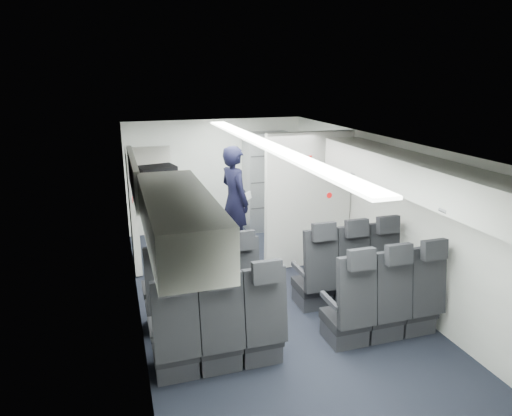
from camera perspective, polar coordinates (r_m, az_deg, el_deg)
cabin_shell at (r=6.08m, az=1.13°, el=-1.26°), size 3.41×6.01×2.16m
seat_row_front at (r=5.88m, az=2.76°, el=-9.49°), size 3.33×0.56×1.24m
seat_row_mid at (r=5.14m, az=6.30°, el=-13.65°), size 3.33×0.56×1.24m
overhead_bin_left_rear at (r=3.69m, az=-9.66°, el=-1.40°), size 0.53×1.80×0.40m
overhead_bin_left_front_open at (r=5.39m, az=-12.67°, el=2.80°), size 0.64×1.70×0.72m
overhead_bin_right_rear at (r=4.89m, az=24.85°, el=1.74°), size 0.53×1.80×0.40m
overhead_bin_right_front at (r=6.26m, az=14.23°, el=5.72°), size 0.53×1.70×0.40m
bulkhead_partition at (r=7.15m, az=6.55°, el=0.97°), size 1.40×0.15×2.13m
galley_unit at (r=8.90m, az=1.37°, el=3.34°), size 0.85×0.52×1.90m
boarding_door at (r=7.32m, az=-15.10°, el=-0.11°), size 0.12×1.27×1.86m
flight_attendant at (r=7.64m, az=-2.68°, el=0.93°), size 0.61×0.77×1.85m
carry_on_bag at (r=5.45m, az=-12.25°, el=3.87°), size 0.47×0.37×0.25m
papers at (r=7.63m, az=-1.21°, el=1.45°), size 0.18×0.08×0.13m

